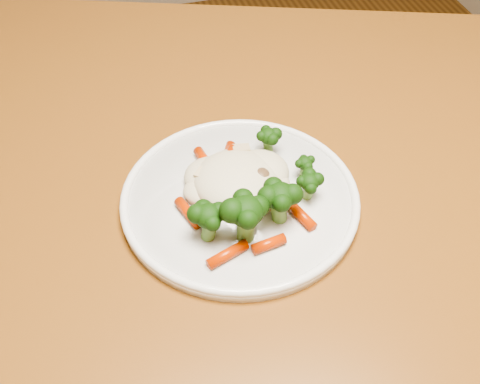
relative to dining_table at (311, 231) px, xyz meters
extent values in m
plane|color=brown|center=(-0.21, 0.34, -0.65)|extent=(3.00, 3.00, 0.00)
cube|color=brown|center=(0.00, 0.00, 0.08)|extent=(1.44, 1.19, 0.04)
cube|color=brown|center=(-0.41, 0.52, -0.30)|extent=(0.08, 0.08, 0.71)
cylinder|color=white|center=(-0.10, -0.01, 0.10)|extent=(0.27, 0.27, 0.01)
ellipsoid|color=beige|center=(-0.10, 0.00, 0.13)|extent=(0.12, 0.11, 0.04)
ellipsoid|color=black|center=(-0.15, -0.06, 0.13)|extent=(0.05, 0.05, 0.04)
ellipsoid|color=black|center=(-0.11, -0.07, 0.13)|extent=(0.06, 0.06, 0.05)
ellipsoid|color=black|center=(-0.07, -0.06, 0.13)|extent=(0.05, 0.05, 0.05)
ellipsoid|color=black|center=(-0.03, -0.04, 0.12)|extent=(0.04, 0.04, 0.03)
ellipsoid|color=black|center=(-0.02, 0.00, 0.12)|extent=(0.03, 0.03, 0.03)
ellipsoid|color=black|center=(-0.05, 0.05, 0.12)|extent=(0.04, 0.04, 0.03)
cylinder|color=#D43904|center=(-0.13, 0.05, 0.11)|extent=(0.02, 0.04, 0.01)
cylinder|color=#D43904|center=(-0.10, 0.05, 0.11)|extent=(0.03, 0.04, 0.01)
cylinder|color=#D43904|center=(-0.06, 0.02, 0.11)|extent=(0.04, 0.02, 0.01)
cylinder|color=#D43904|center=(-0.16, -0.03, 0.11)|extent=(0.02, 0.05, 0.01)
cylinder|color=#D43904|center=(-0.14, -0.09, 0.11)|extent=(0.05, 0.03, 0.01)
cylinder|color=#D43904|center=(-0.09, -0.09, 0.11)|extent=(0.04, 0.02, 0.01)
cylinder|color=#D43904|center=(-0.05, -0.06, 0.11)|extent=(0.03, 0.05, 0.01)
cylinder|color=#D43904|center=(-0.08, 0.00, 0.13)|extent=(0.02, 0.05, 0.01)
cylinder|color=#D43904|center=(-0.10, 0.03, 0.13)|extent=(0.03, 0.04, 0.01)
ellipsoid|color=brown|center=(-0.09, -0.01, 0.13)|extent=(0.03, 0.03, 0.02)
ellipsoid|color=brown|center=(-0.08, -0.01, 0.13)|extent=(0.03, 0.03, 0.02)
ellipsoid|color=brown|center=(-0.12, 0.00, 0.13)|extent=(0.02, 0.02, 0.02)
cube|color=#CCB688|center=(-0.12, 0.03, 0.13)|extent=(0.02, 0.02, 0.01)
cube|color=#CCB688|center=(-0.08, 0.04, 0.13)|extent=(0.02, 0.02, 0.01)
cube|color=#CCB688|center=(-0.14, 0.02, 0.13)|extent=(0.02, 0.02, 0.01)
camera|label=1|loc=(-0.23, -0.47, 0.61)|focal=45.00mm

